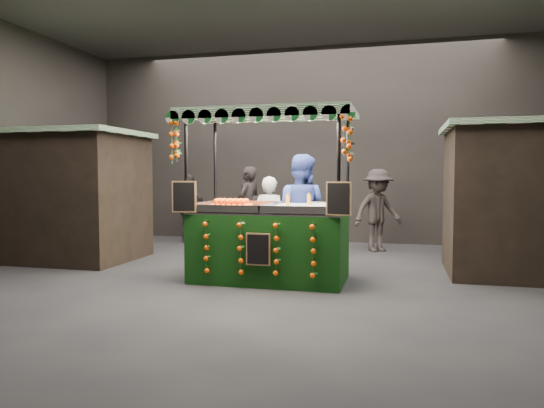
# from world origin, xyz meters

# --- Properties ---
(ground) EXTENTS (12.00, 12.00, 0.00)m
(ground) POSITION_xyz_m (0.00, 0.00, 0.00)
(ground) COLOR black
(ground) RESTS_ON ground
(market_hall) EXTENTS (12.10, 10.10, 5.05)m
(market_hall) POSITION_xyz_m (0.00, 0.00, 3.38)
(market_hall) COLOR black
(market_hall) RESTS_ON ground
(neighbour_stall_left) EXTENTS (3.00, 2.20, 2.60)m
(neighbour_stall_left) POSITION_xyz_m (-4.40, 1.00, 1.31)
(neighbour_stall_left) COLOR black
(neighbour_stall_left) RESTS_ON ground
(neighbour_stall_right) EXTENTS (3.00, 2.20, 2.60)m
(neighbour_stall_right) POSITION_xyz_m (4.40, 1.50, 1.31)
(neighbour_stall_right) COLOR black
(neighbour_stall_right) RESTS_ON ground
(juice_stall) EXTENTS (2.84, 1.67, 2.75)m
(juice_stall) POSITION_xyz_m (0.15, 0.01, 0.85)
(juice_stall) COLOR black
(juice_stall) RESTS_ON ground
(vendor_grey) EXTENTS (0.66, 0.46, 1.70)m
(vendor_grey) POSITION_xyz_m (-0.16, 1.14, 0.85)
(vendor_grey) COLOR gray
(vendor_grey) RESTS_ON ground
(vendor_blue) EXTENTS (1.12, 0.94, 2.08)m
(vendor_blue) POSITION_xyz_m (0.47, 0.90, 1.04)
(vendor_blue) COLOR navy
(vendor_blue) RESTS_ON ground
(shopper_0) EXTENTS (0.71, 0.47, 1.94)m
(shopper_0) POSITION_xyz_m (-4.47, 3.29, 0.97)
(shopper_0) COLOR black
(shopper_0) RESTS_ON ground
(shopper_1) EXTENTS (0.97, 0.78, 1.91)m
(shopper_1) POSITION_xyz_m (4.24, 3.08, 0.95)
(shopper_1) COLOR black
(shopper_1) RESTS_ON ground
(shopper_2) EXTENTS (1.07, 0.57, 1.73)m
(shopper_2) POSITION_xyz_m (-3.01, 3.96, 0.87)
(shopper_2) COLOR #2C2524
(shopper_2) RESTS_ON ground
(shopper_3) EXTENTS (1.37, 1.26, 1.85)m
(shopper_3) POSITION_xyz_m (1.71, 3.62, 0.93)
(shopper_3) COLOR #292322
(shopper_3) RESTS_ON ground
(shopper_4) EXTENTS (0.82, 0.55, 1.65)m
(shopper_4) POSITION_xyz_m (-1.48, 4.14, 0.82)
(shopper_4) COLOR black
(shopper_4) RESTS_ON ground
(shopper_5) EXTENTS (1.41, 1.29, 1.57)m
(shopper_5) POSITION_xyz_m (4.50, 2.30, 0.78)
(shopper_5) COLOR black
(shopper_5) RESTS_ON ground
(shopper_6) EXTENTS (0.57, 0.77, 1.92)m
(shopper_6) POSITION_xyz_m (-1.43, 3.87, 0.96)
(shopper_6) COLOR black
(shopper_6) RESTS_ON ground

